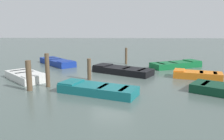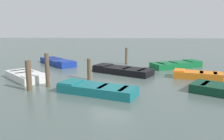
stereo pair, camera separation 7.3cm
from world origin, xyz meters
The scene contains 11 objects.
ground_plane centered at (0.00, 0.00, 0.00)m, with size 80.00×80.00×0.00m, color #4C5B56.
rowboat_black centered at (0.63, 0.64, 0.22)m, with size 4.03×3.15×0.46m.
rowboat_green centered at (4.65, 2.92, 0.22)m, with size 3.99×2.74×0.46m.
rowboat_teal centered at (-0.57, -3.90, 0.22)m, with size 3.83×2.51×0.46m.
rowboat_blue centered at (-4.43, 3.88, 0.22)m, with size 3.52×3.87×0.46m.
rowboat_white centered at (-4.89, -1.23, 0.22)m, with size 3.13×3.18×0.46m.
rowboat_orange centered at (5.04, -0.61, 0.22)m, with size 2.90×1.89×0.46m.
mooring_piling_far_left centered at (1.00, 4.36, 0.65)m, with size 0.19×0.19×1.29m, color brown.
mooring_piling_near_left centered at (-1.27, -1.11, 0.61)m, with size 0.22×0.22×1.22m, color brown.
mooring_piling_mid_left centered at (-3.18, -2.76, 0.86)m, with size 0.22×0.22×1.71m, color brown.
mooring_piling_far_right centered at (-3.86, -3.47, 0.73)m, with size 0.26×0.26×1.46m, color brown.
Camera 2 is at (0.50, -14.29, 3.15)m, focal length 37.80 mm.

